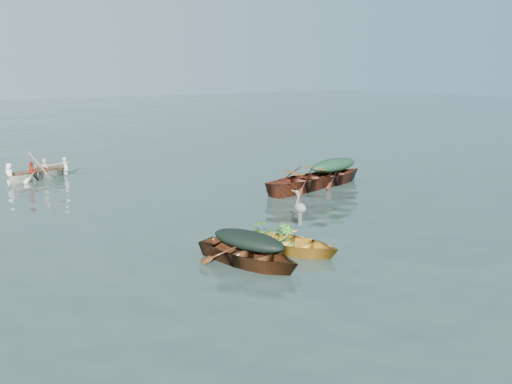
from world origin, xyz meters
TOP-DOWN VIEW (x-y plane):
  - ground at (0.00, 0.00)m, footprint 140.00×140.00m
  - yellow_dinghy at (-1.26, -2.43)m, footprint 2.53×3.29m
  - dark_covered_boat at (-2.61, -2.52)m, footprint 2.47×3.80m
  - green_tarp_boat at (4.72, 2.68)m, footprint 4.57×1.94m
  - open_wooden_boat at (3.11, 2.47)m, footprint 5.19×2.38m
  - rowed_boat at (-4.81, 10.09)m, footprint 3.67×1.89m
  - dark_tarp_cover at (-2.61, -2.52)m, footprint 1.36×2.09m
  - green_tarp_cover at (4.72, 2.68)m, footprint 2.51×1.07m
  - thwart_benches at (3.11, 2.47)m, footprint 2.62×1.34m
  - heron at (-0.79, -2.14)m, footprint 0.43×0.48m
  - dinghy_weeds at (-1.49, -1.93)m, footprint 1.03×1.12m
  - rowers at (-4.81, 10.09)m, footprint 2.62×1.53m
  - oars at (-4.81, 10.09)m, footprint 1.22×2.67m

SIDE VIEW (x-z plane):
  - ground at x=0.00m, z-range 0.00..0.00m
  - yellow_dinghy at x=-1.26m, z-range -0.40..0.40m
  - dark_covered_boat at x=-2.61m, z-range -0.44..0.44m
  - green_tarp_boat at x=4.72m, z-range -0.52..0.52m
  - open_wooden_boat at x=3.11m, z-range -0.60..0.60m
  - rowed_boat at x=-4.81m, z-range -0.40..0.40m
  - oars at x=-4.81m, z-range 0.40..0.46m
  - thwart_benches at x=3.11m, z-range 0.60..0.64m
  - dark_tarp_cover at x=-2.61m, z-range 0.44..0.84m
  - dinghy_weeds at x=-1.49m, z-range 0.40..1.00m
  - rowers at x=-4.81m, z-range 0.40..1.16m
  - green_tarp_cover at x=4.72m, z-range 0.52..1.04m
  - heron at x=-0.79m, z-range 0.40..1.32m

